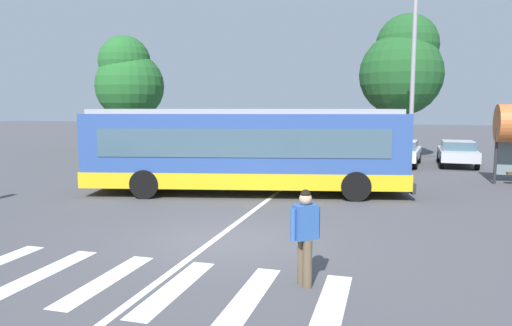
% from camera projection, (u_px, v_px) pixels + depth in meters
% --- Properties ---
extents(ground_plane, '(160.00, 160.00, 0.00)m').
position_uv_depth(ground_plane, '(225.00, 240.00, 11.15)').
color(ground_plane, '#47474C').
extents(city_transit_bus, '(11.72, 4.96, 3.06)m').
position_uv_depth(city_transit_bus, '(245.00, 150.00, 17.02)').
color(city_transit_bus, black).
rests_on(city_transit_bus, ground_plane).
extents(pedestrian_crossing_street, '(0.47, 0.46, 1.72)m').
position_uv_depth(pedestrian_crossing_street, '(305.00, 232.00, 8.19)').
color(pedestrian_crossing_street, brown).
rests_on(pedestrian_crossing_street, ground_plane).
extents(parked_car_blue, '(2.02, 4.57, 1.35)m').
position_uv_depth(parked_car_blue, '(261.00, 147.00, 28.25)').
color(parked_car_blue, black).
rests_on(parked_car_blue, ground_plane).
extents(parked_car_charcoal, '(2.31, 4.67, 1.35)m').
position_uv_depth(parked_car_charcoal, '(304.00, 148.00, 27.57)').
color(parked_car_charcoal, black).
rests_on(parked_car_charcoal, ground_plane).
extents(parked_car_red, '(2.12, 4.61, 1.35)m').
position_uv_depth(parked_car_red, '(353.00, 150.00, 26.38)').
color(parked_car_red, black).
rests_on(parked_car_red, ground_plane).
extents(parked_car_white, '(2.31, 4.67, 1.35)m').
position_uv_depth(parked_car_white, '(401.00, 151.00, 25.37)').
color(parked_car_white, black).
rests_on(parked_car_white, ground_plane).
extents(parked_car_silver, '(2.03, 4.58, 1.35)m').
position_uv_depth(parked_car_silver, '(457.00, 152.00, 25.14)').
color(parked_car_silver, black).
rests_on(parked_car_silver, ground_plane).
extents(twin_arm_street_lamp, '(4.97, 0.32, 9.00)m').
position_uv_depth(twin_arm_street_lamp, '(414.00, 53.00, 21.26)').
color(twin_arm_street_lamp, '#939399').
rests_on(twin_arm_street_lamp, ground_plane).
extents(background_tree_left, '(4.64, 4.64, 7.93)m').
position_uv_depth(background_tree_left, '(128.00, 79.00, 32.11)').
color(background_tree_left, brown).
rests_on(background_tree_left, ground_plane).
extents(background_tree_right, '(4.97, 4.97, 8.70)m').
position_uv_depth(background_tree_right, '(403.00, 66.00, 28.40)').
color(background_tree_right, brown).
rests_on(background_tree_right, ground_plane).
extents(crosswalk_painted_stripes, '(7.23, 2.73, 0.01)m').
position_uv_depth(crosswalk_painted_stripes, '(140.00, 284.00, 8.39)').
color(crosswalk_painted_stripes, silver).
rests_on(crosswalk_painted_stripes, ground_plane).
extents(lane_center_line, '(0.16, 24.00, 0.01)m').
position_uv_depth(lane_center_line, '(241.00, 220.00, 13.12)').
color(lane_center_line, silver).
rests_on(lane_center_line, ground_plane).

